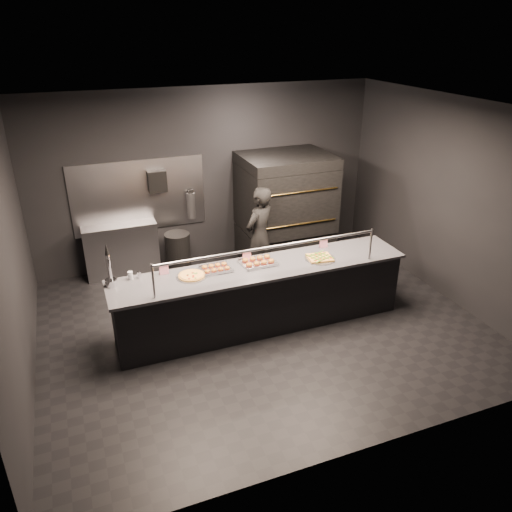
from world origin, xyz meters
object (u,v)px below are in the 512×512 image
Objects in this scene: slider_tray_a at (216,268)px; slider_tray_b at (258,261)px; towel_dispenser at (157,181)px; worker at (259,236)px; prep_shelf at (122,250)px; round_pizza at (192,276)px; service_counter at (261,296)px; square_pizza at (320,258)px; fire_extinguisher at (191,205)px; pizza_oven at (285,208)px; trash_bin at (178,253)px; beer_tap at (110,274)px.

slider_tray_b reaches higher than slider_tray_a.
towel_dispenser reaches higher than worker.
round_pizza is (0.65, -2.25, 0.49)m from prep_shelf.
round_pizza is 0.79× the size of slider_tray_b.
square_pizza is at bearing -4.14° from service_counter.
pizza_oven is at bearing -17.89° from fire_extinguisher.
towel_dispenser is 0.21× the size of worker.
pizza_oven is 2.71× the size of trash_bin.
square_pizza is (1.75, -2.45, -0.61)m from towel_dispenser.
trash_bin is at bearing 175.01° from pizza_oven.
square_pizza is (1.80, -0.13, 0.00)m from round_pizza.
round_pizza is 0.36m from slider_tray_a.
service_counter is at bearing -69.37° from towel_dispenser.
pizza_oven is 2.15m from slider_tray_b.
towel_dispenser is at bearing 125.51° from square_pizza.
pizza_oven is 3.78× the size of fire_extinguisher.
trash_bin is 1.50m from worker.
fire_extinguisher is 0.99× the size of slider_tray_b.
service_counter is 2.82m from prep_shelf.
service_counter reaches higher than round_pizza.
slider_tray_a is 0.26× the size of worker.
towel_dispenser is at bearing 97.58° from slider_tray_a.
slider_tray_b is 1.20m from worker.
towel_dispenser reaches higher than prep_shelf.
slider_tray_b is 1.21× the size of square_pizza.
slider_tray_b reaches higher than trash_bin.
service_counter is 2.50m from fire_extinguisher.
fire_extinguisher is at bearing 53.99° from beer_tap.
trash_bin is (-1.90, 0.17, -0.61)m from pizza_oven.
slider_tray_b is at bearing -124.02° from pizza_oven.
prep_shelf is at bearing -176.34° from fire_extinguisher.
worker is at bearing -40.88° from towel_dispenser.
pizza_oven reaches higher than round_pizza.
slider_tray_a is at bearing -65.39° from prep_shelf.
trash_bin is at bearing -58.59° from towel_dispenser.
worker is (2.40, 1.02, -0.27)m from beer_tap.
worker is at bearing 45.85° from slider_tray_a.
worker is (1.35, -1.17, -0.73)m from towel_dispenser.
round_pizza reaches higher than prep_shelf.
service_counter is 2.30m from pizza_oven.
towel_dispenser is 1.93m from worker.
service_counter is 10.23× the size of round_pizza.
square_pizza is at bearing -44.20° from prep_shelf.
worker is at bearing 107.27° from square_pizza.
slider_tray_a is at bearing 167.04° from service_counter.
fire_extinguisher is at bearing 3.66° from prep_shelf.
pizza_oven is 4.77× the size of round_pizza.
beer_tap reaches higher than square_pizza.
prep_shelf is at bearing 114.61° from slider_tray_a.
service_counter reaches higher than trash_bin.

